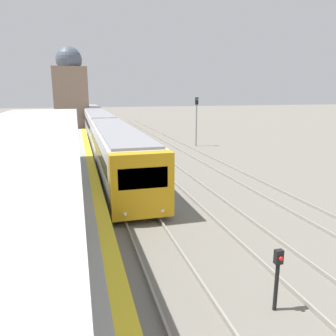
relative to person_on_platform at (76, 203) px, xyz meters
name	(u,v)px	position (x,y,z in m)	size (l,w,h in m)	color
platform_canopy	(9,136)	(-1.76, 0.33, 2.15)	(4.00, 26.00, 3.26)	beige
person_on_platform	(76,203)	(0.00, 0.00, 0.00)	(0.40, 0.40, 1.66)	#2D2D33
train_near	(99,125)	(2.59, 27.71, -0.24)	(2.62, 50.83, 3.10)	gold
signal_post_near	(277,273)	(4.70, -3.87, -0.93)	(0.20, 0.21, 1.64)	black
signal_mast_far	(196,116)	(11.69, 20.81, 1.09)	(0.28, 0.29, 4.83)	gray
distant_domed_building	(71,91)	(-0.42, 42.05, 3.59)	(4.88, 4.88, 11.82)	#89705B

